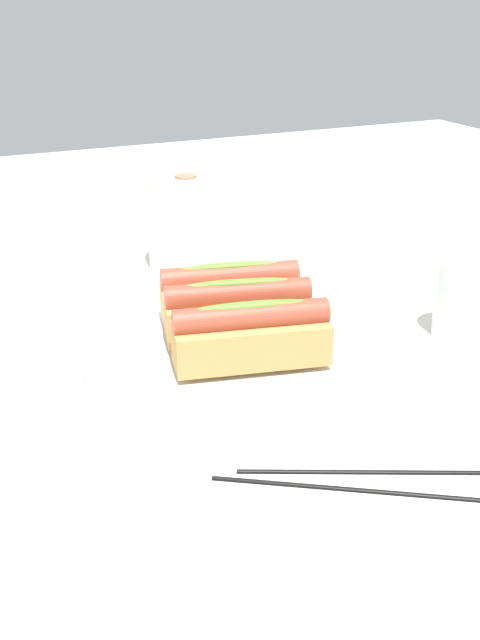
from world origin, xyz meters
name	(u,v)px	position (x,y,z in m)	size (l,w,h in m)	color
ground_plane	(254,361)	(0.00, 0.00, 0.00)	(2.40, 2.40, 0.00)	silver
serving_bowl	(240,351)	(-0.02, 0.00, 0.02)	(0.32, 0.32, 0.03)	white
hotdog_front	(251,336)	(-0.03, -0.06, 0.06)	(0.16, 0.08, 0.06)	tan
hotdog_back	(240,313)	(-0.02, 0.00, 0.06)	(0.16, 0.09, 0.06)	tan
hotdog_side	(230,293)	(-0.01, 0.05, 0.06)	(0.16, 0.08, 0.06)	#DBB270
water_glass	(465,303)	(0.25, -0.04, 0.04)	(0.07, 0.07, 0.09)	white
paper_towel_roll	(187,223)	(0.04, 0.30, 0.07)	(0.11, 0.11, 0.13)	white
chopstick_near	(371,470)	(0.00, -0.22, 0.00)	(0.01, 0.01, 0.22)	black
chopstick_far	(347,487)	(-0.03, -0.23, 0.00)	(0.01, 0.01, 0.22)	black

